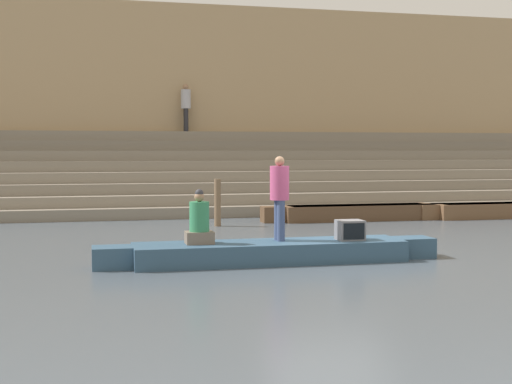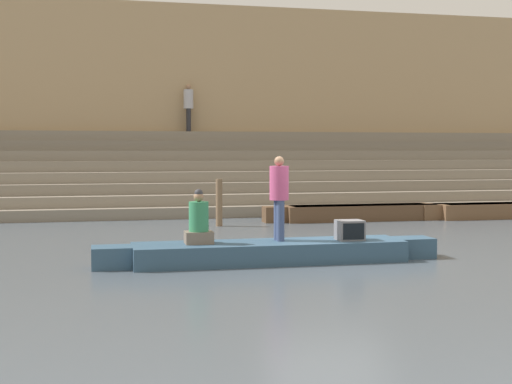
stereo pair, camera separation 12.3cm
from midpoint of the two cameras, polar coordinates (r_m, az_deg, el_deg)
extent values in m
plane|color=#4C5660|center=(14.67, 6.07, -5.22)|extent=(120.00, 120.00, 0.00)
cube|color=gray|center=(25.09, -1.99, -1.18)|extent=(36.00, 4.56, 0.36)
cube|color=gray|center=(25.35, -2.12, -0.32)|extent=(36.00, 3.99, 0.36)
cube|color=gray|center=(25.61, -2.24, 0.52)|extent=(36.00, 3.42, 0.36)
cube|color=gray|center=(25.87, -2.36, 1.34)|extent=(36.00, 2.85, 0.36)
cube|color=gray|center=(26.14, -2.47, 2.14)|extent=(36.00, 2.28, 0.36)
cube|color=gray|center=(26.41, -2.59, 2.93)|extent=(36.00, 1.71, 0.36)
cube|color=gray|center=(26.69, -2.70, 3.71)|extent=(36.00, 1.14, 0.36)
cube|color=gray|center=(26.98, -2.81, 4.46)|extent=(36.00, 0.57, 0.36)
cube|color=tan|center=(27.89, -3.14, 6.79)|extent=(34.20, 1.20, 7.66)
cube|color=brown|center=(27.30, -2.89, -0.55)|extent=(34.20, 0.12, 0.60)
cube|color=#33516B|center=(13.92, 1.36, -4.83)|extent=(5.30, 1.16, 0.41)
cube|color=tan|center=(13.89, 1.36, -4.10)|extent=(4.87, 1.06, 0.05)
cube|color=#33516B|center=(14.94, 12.69, -4.34)|extent=(0.74, 0.64, 0.41)
cube|color=#33516B|center=(13.50, -11.21, -5.15)|extent=(0.74, 0.64, 0.41)
cylinder|color=olive|center=(14.39, -2.39, -4.14)|extent=(2.50, 0.04, 0.04)
cylinder|color=#3D4C75|center=(14.14, 2.00, -2.23)|extent=(0.16, 0.16, 0.80)
cylinder|color=#3D4C75|center=(13.94, 2.22, -2.32)|extent=(0.16, 0.16, 0.80)
cylinder|color=#C64C7F|center=(13.98, 2.11, 0.72)|extent=(0.38, 0.38, 0.67)
sphere|color=#9E7556|center=(13.97, 2.12, 2.48)|extent=(0.19, 0.19, 0.19)
cube|color=#756656|center=(13.64, -4.34, -3.65)|extent=(0.53, 0.41, 0.23)
cylinder|color=#338456|center=(13.59, -4.35, -1.98)|extent=(0.38, 0.38, 0.57)
sphere|color=#9E7556|center=(13.56, -4.36, -0.38)|extent=(0.19, 0.19, 0.19)
sphere|color=#333338|center=(13.56, -4.36, -0.10)|extent=(0.16, 0.16, 0.16)
cube|color=slate|center=(14.25, 7.75, -3.04)|extent=(0.51, 0.43, 0.40)
cube|color=black|center=(14.04, 8.07, -3.14)|extent=(0.43, 0.02, 0.32)
cube|color=brown|center=(22.34, 8.51, -1.64)|extent=(4.82, 1.03, 0.47)
cube|color=tan|center=(22.32, 8.51, -1.10)|extent=(4.43, 0.93, 0.05)
cube|color=brown|center=(23.48, 14.76, -1.47)|extent=(0.67, 0.57, 0.47)
cube|color=brown|center=(21.50, 1.67, -1.80)|extent=(0.67, 0.57, 0.47)
cube|color=brown|center=(24.17, 19.00, -1.41)|extent=(4.27, 1.03, 0.47)
cube|color=tan|center=(24.15, 19.01, -0.91)|extent=(3.92, 0.93, 0.05)
cube|color=brown|center=(22.98, 13.85, -1.56)|extent=(0.60, 0.57, 0.47)
cylinder|color=brown|center=(20.39, -2.80, -0.85)|extent=(0.19, 0.19, 1.35)
cylinder|color=#28282D|center=(26.92, -5.31, 5.74)|extent=(0.15, 0.15, 0.85)
cylinder|color=#28282D|center=(26.72, -5.26, 5.76)|extent=(0.15, 0.15, 0.85)
cylinder|color=#B2B2BC|center=(26.86, -5.30, 7.41)|extent=(0.37, 0.37, 0.71)
sphere|color=#9E7556|center=(26.89, -5.30, 8.38)|extent=(0.20, 0.20, 0.20)
camera|label=1|loc=(0.06, -89.77, 0.01)|focal=50.00mm
camera|label=2|loc=(0.06, 90.23, -0.01)|focal=50.00mm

